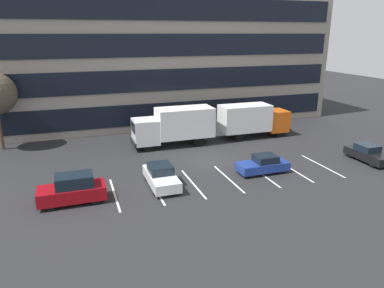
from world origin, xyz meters
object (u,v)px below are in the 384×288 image
(sedan_navy, at_px, (263,165))
(sedan_black, at_px, (368,154))
(box_truck_orange, at_px, (253,119))
(suv_maroon, at_px, (73,189))
(box_truck_white, at_px, (175,125))
(sedan_white, at_px, (161,176))

(sedan_navy, height_order, sedan_black, sedan_black)
(box_truck_orange, distance_m, suv_maroon, 20.50)
(box_truck_white, xyz_separation_m, sedan_navy, (4.49, -9.00, -1.37))
(box_truck_white, height_order, sedan_black, box_truck_white)
(box_truck_orange, relative_size, sedan_white, 1.72)
(box_truck_white, xyz_separation_m, sedan_black, (14.18, -9.56, -1.36))
(sedan_white, bearing_deg, suv_maroon, -172.71)
(box_truck_orange, bearing_deg, sedan_black, -59.39)
(sedan_navy, height_order, sedan_white, sedan_white)
(sedan_black, bearing_deg, box_truck_white, 146.01)
(box_truck_orange, height_order, suv_maroon, box_truck_orange)
(suv_maroon, bearing_deg, box_truck_white, 45.08)
(sedan_white, bearing_deg, sedan_navy, -1.14)
(box_truck_white, xyz_separation_m, suv_maroon, (-9.57, -9.60, -1.12))
(sedan_black, height_order, suv_maroon, suv_maroon)
(box_truck_orange, distance_m, sedan_black, 11.38)
(box_truck_white, relative_size, suv_maroon, 1.87)
(sedan_white, relative_size, sedan_black, 1.07)
(sedan_navy, relative_size, sedan_white, 0.92)
(box_truck_white, relative_size, sedan_navy, 1.97)
(sedan_white, xyz_separation_m, sedan_black, (17.79, -0.73, -0.05))
(suv_maroon, bearing_deg, sedan_white, 7.29)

